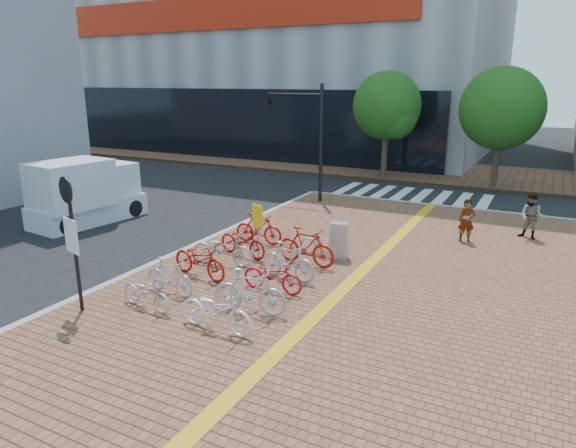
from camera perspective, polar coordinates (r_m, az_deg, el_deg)
The scene contains 26 objects.
ground at distance 14.11m, azimuth -2.92°, elevation -7.70°, with size 120.00×120.00×0.00m, color black.
sidewalk at distance 9.02m, azimuth -2.34°, elevation -22.12°, with size 14.00×34.00×0.15m, color brown.
tactile_strip at distance 9.41m, azimuth -7.98°, elevation -19.84°, with size 0.40×34.00×0.01m, color gold.
kerb_north at distance 24.08m, azimuth 18.04°, elevation 1.67°, with size 14.00×0.25×0.15m, color gray.
far_sidewalk at distance 33.29m, azimuth 15.61°, elevation 5.60°, with size 70.00×8.00×0.15m, color brown.
crosswalk at distance 26.48m, azimuth 13.45°, elevation 3.09°, with size 7.50×4.00×0.01m.
street_trees at distance 28.70m, azimuth 24.73°, elevation 11.33°, with size 16.20×4.60×6.35m.
bike_0 at distance 13.16m, azimuth -15.47°, elevation -7.36°, with size 0.56×1.61×0.84m, color #BABBC0.
bike_1 at distance 13.86m, azimuth -13.05°, elevation -5.70°, with size 0.46×1.63×0.98m, color silver.
bike_2 at distance 14.84m, azimuth -9.80°, elevation -3.91°, with size 0.70×2.00×1.05m, color #B0140C.
bike_3 at distance 15.69m, azimuth -7.25°, elevation -2.75°, with size 0.69×1.97×1.03m, color #A6A6AA.
bike_4 at distance 16.43m, azimuth -5.05°, elevation -1.92°, with size 0.65×1.87×0.98m, color #B70D0D.
bike_5 at distance 17.66m, azimuth -3.28°, elevation -0.52°, with size 0.49×1.74×1.05m, color red.
bike_6 at distance 11.72m, azimuth -7.97°, elevation -9.43°, with size 0.67×1.93×1.01m, color white.
bike_7 at distance 12.43m, azimuth -4.26°, elevation -7.50°, with size 0.53×1.87×1.13m, color #B8B8BD.
bike_8 at distance 13.68m, azimuth -1.72°, elevation -5.72°, with size 0.60×1.73×0.91m, color red.
bike_9 at distance 14.48m, azimuth -0.00°, elevation -4.13°, with size 0.51×1.79×1.08m, color #BCBDC2.
bike_10 at distance 15.57m, azimuth 2.01°, elevation -2.51°, with size 0.55×1.94×1.17m, color #A31C0B.
bike_11 at distance 16.48m, azimuth 4.03°, elevation -2.11°, with size 0.56×1.60×0.84m, color silver.
pedestrian_a at distance 18.79m, azimuth 19.23°, elevation 0.34°, with size 0.55×0.36×1.51m, color gray.
pedestrian_b at distance 20.00m, azimuth 25.42°, elevation 0.77°, with size 0.79×0.62×1.63m, color #494D5D.
utility_box at distance 16.23m, azimuth 5.69°, elevation -1.83°, with size 0.53×0.39×1.16m, color #B1B1B6.
yellow_sign at distance 16.18m, azimuth -3.43°, elevation 0.35°, with size 0.45×0.19×1.70m.
notice_sign at distance 13.01m, azimuth -22.95°, elevation -0.45°, with size 0.61×0.23×3.34m.
traffic_light_pole at distance 23.99m, azimuth 1.00°, elevation 11.44°, with size 2.85×1.10×5.30m.
box_truck at distance 22.24m, azimuth -21.62°, elevation 3.25°, with size 2.44×4.68×2.60m.
Camera 1 is at (6.56, -11.16, 5.61)m, focal length 32.00 mm.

